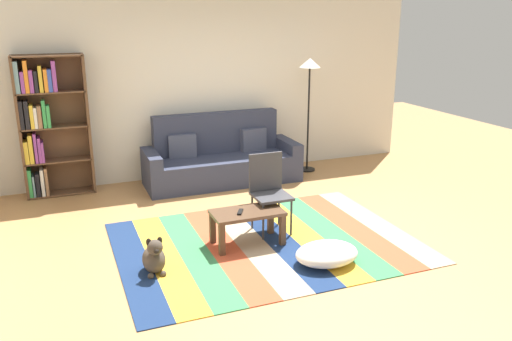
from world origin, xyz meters
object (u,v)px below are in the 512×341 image
Objects in this scene: couch at (221,159)px; folding_chair at (269,186)px; coffee_table at (247,218)px; dog at (154,258)px; bookshelf at (45,124)px; pouf at (327,254)px; tv_remote at (240,212)px; standing_lamp at (309,78)px.

couch is 2.51× the size of folding_chair.
dog is at bearing -165.32° from coffee_table.
couch is at bearing -6.86° from bookshelf.
dog is at bearing -120.69° from couch.
bookshelf is at bearing 127.77° from pouf.
dog is at bearing -136.42° from tv_remote.
coffee_table is at bearing -52.30° from bookshelf.
couch is 2.30m from tv_remote.
tv_remote is 0.17× the size of folding_chair.
standing_lamp is (1.29, 3.00, 1.36)m from pouf.
pouf is (0.57, -0.73, -0.20)m from coffee_table.
couch is at bearing 93.01° from pouf.
pouf is at bearing -64.51° from folding_chair.
coffee_table is 0.85× the size of folding_chair.
tv_remote is (-0.66, 0.72, 0.28)m from pouf.
bookshelf is 2.12× the size of folding_chair.
standing_lamp reaches higher than coffee_table.
dog is 4.10m from standing_lamp.
folding_chair is (2.31, -2.22, -0.47)m from bookshelf.
standing_lamp reaches higher than couch.
pouf is 0.37× the size of standing_lamp.
tv_remote reaches higher than pouf.
standing_lamp reaches higher than folding_chair.
bookshelf is (-2.36, 0.28, 0.67)m from couch.
coffee_table is 3.16m from standing_lamp.
tv_remote is at bearing -130.59° from standing_lamp.
coffee_table is 0.95m from pouf.
bookshelf is at bearing 127.70° from coffee_table.
standing_lamp is 11.77× the size of tv_remote.
standing_lamp is 2.65m from folding_chair.
folding_chair is at bearing -43.92° from bookshelf.
bookshelf is 2.49× the size of coffee_table.
standing_lamp reaches higher than tv_remote.
couch is 1.19× the size of bookshelf.
tv_remote is at bearing 132.73° from pouf.
coffee_table is 1.11m from dog.
couch is 2.92m from dog.
standing_lamp is 3.19m from tv_remote.
pouf is 1.64× the size of dog.
dog is 2.65× the size of tv_remote.
bookshelf is 3.23m from folding_chair.
couch reaches higher than tv_remote.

